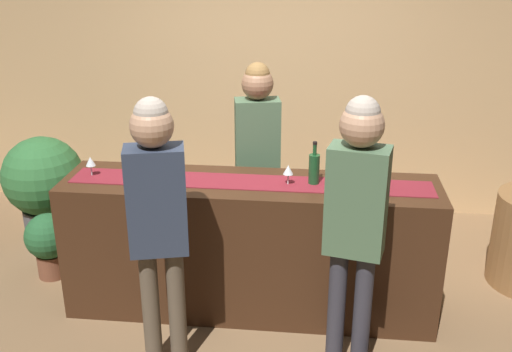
# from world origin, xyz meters

# --- Properties ---
(ground_plane) EXTENTS (10.00, 10.00, 0.00)m
(ground_plane) POSITION_xyz_m (0.00, 0.00, 0.00)
(ground_plane) COLOR brown
(back_wall) EXTENTS (6.00, 0.12, 2.90)m
(back_wall) POSITION_xyz_m (0.00, 1.90, 1.45)
(back_wall) COLOR tan
(back_wall) RESTS_ON ground
(bar_counter) EXTENTS (2.62, 0.60, 1.00)m
(bar_counter) POSITION_xyz_m (0.00, 0.00, 0.50)
(bar_counter) COLOR #3D2314
(bar_counter) RESTS_ON ground
(counter_runner_cloth) EXTENTS (2.49, 0.28, 0.01)m
(counter_runner_cloth) POSITION_xyz_m (0.00, 0.00, 1.00)
(counter_runner_cloth) COLOR maroon
(counter_runner_cloth) RESTS_ON bar_counter
(wine_bottle_amber) EXTENTS (0.07, 0.07, 0.30)m
(wine_bottle_amber) POSITION_xyz_m (0.88, 0.00, 1.11)
(wine_bottle_amber) COLOR brown
(wine_bottle_amber) RESTS_ON bar_counter
(wine_bottle_green) EXTENTS (0.07, 0.07, 0.30)m
(wine_bottle_green) POSITION_xyz_m (0.44, 0.02, 1.11)
(wine_bottle_green) COLOR #194723
(wine_bottle_green) RESTS_ON bar_counter
(wine_glass_near_customer) EXTENTS (0.07, 0.07, 0.14)m
(wine_glass_near_customer) POSITION_xyz_m (-1.12, -0.00, 1.10)
(wine_glass_near_customer) COLOR silver
(wine_glass_near_customer) RESTS_ON bar_counter
(wine_glass_mid_counter) EXTENTS (0.07, 0.07, 0.14)m
(wine_glass_mid_counter) POSITION_xyz_m (-0.71, -0.01, 1.10)
(wine_glass_mid_counter) COLOR silver
(wine_glass_mid_counter) RESTS_ON bar_counter
(wine_glass_far_end) EXTENTS (0.07, 0.07, 0.14)m
(wine_glass_far_end) POSITION_xyz_m (0.26, -0.01, 1.10)
(wine_glass_far_end) COLOR silver
(wine_glass_far_end) RESTS_ON bar_counter
(bartender) EXTENTS (0.37, 0.26, 1.71)m
(bartender) POSITION_xyz_m (-0.01, 0.58, 1.06)
(bartender) COLOR #26262B
(bartender) RESTS_ON ground
(customer_sipping) EXTENTS (0.38, 0.27, 1.77)m
(customer_sipping) POSITION_xyz_m (0.69, -0.60, 1.11)
(customer_sipping) COLOR #33333D
(customer_sipping) RESTS_ON ground
(customer_browsing) EXTENTS (0.38, 0.28, 1.76)m
(customer_browsing) POSITION_xyz_m (-0.46, -0.69, 1.10)
(customer_browsing) COLOR brown
(customer_browsing) RESTS_ON ground
(potted_plant_tall) EXTENTS (0.69, 0.69, 1.00)m
(potted_plant_tall) POSITION_xyz_m (-1.88, 0.76, 0.58)
(potted_plant_tall) COLOR #4C4C51
(potted_plant_tall) RESTS_ON ground
(potted_plant_small) EXTENTS (0.37, 0.37, 0.54)m
(potted_plant_small) POSITION_xyz_m (-1.65, 0.26, 0.31)
(potted_plant_small) COLOR brown
(potted_plant_small) RESTS_ON ground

